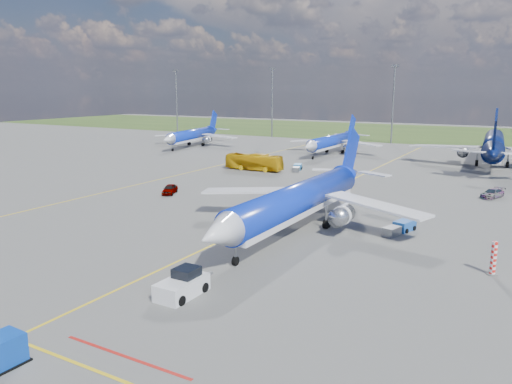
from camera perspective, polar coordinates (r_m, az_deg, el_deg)
The scene contains 17 objects.
ground at distance 50.11m, azimuth -6.81°, elevation -6.89°, with size 400.00×400.00×0.00m, color #535350.
grass_strip at distance 190.81m, azimuth 21.19°, elevation 6.18°, with size 400.00×80.00×0.01m, color #2D4719.
taxiway_lines at distance 73.30m, azimuth 6.27°, elevation -0.87°, with size 60.25×160.00×0.02m.
floodlight_masts at distance 149.18m, azimuth 22.96°, elevation 9.55°, with size 202.20×0.50×22.70m.
warning_post at distance 48.27m, azimuth 25.51°, elevation -6.85°, with size 0.50×0.50×3.00m, color red.
bg_jet_nw at distance 141.27m, azimuth -7.27°, elevation 5.19°, with size 26.57×34.87×9.13m, color #0C29B5, non-canonical shape.
bg_jet_nnw at distance 125.56m, azimuth 8.58°, elevation 4.34°, with size 25.61×33.61×8.80m, color #0C29B5, non-canonical shape.
bg_jet_n at distance 117.88m, azimuth 25.34°, elevation 2.85°, with size 35.56×46.67×12.22m, color #07123D, non-canonical shape.
main_airliner at distance 57.43m, azimuth 4.78°, elevation -4.40°, with size 30.40×39.90×10.45m, color #0C29B5, non-canonical shape.
pushback_tug at distance 40.20m, azimuth -8.35°, elevation -10.44°, with size 2.36×6.23×2.11m.
uld_container at distance 34.03m, azimuth -27.07°, elevation -15.85°, with size 1.82×2.27×1.82m, color #0B3CA6.
apron_bus at distance 98.91m, azimuth -0.22°, elevation 3.45°, with size 2.76×11.81×3.29m, color #D49F0C.
service_car_a at distance 77.87m, azimuth -9.83°, elevation 0.32°, with size 1.74×4.32×1.47m, color #999999.
service_car_b at distance 78.97m, azimuth 8.87°, elevation 0.42°, with size 2.02×4.38×1.22m, color #999999.
service_car_c at distance 81.91m, azimuth 25.40°, elevation -0.14°, with size 1.89×4.64×1.35m, color #999999.
baggage_tug_w at distance 58.74m, azimuth 16.14°, elevation -3.91°, with size 2.77×5.44×1.18m.
baggage_tug_c at distance 99.39m, azimuth 4.73°, elevation 2.79°, with size 2.88×5.15×1.12m.
Camera 1 is at (28.52, -37.99, 15.96)m, focal length 35.00 mm.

